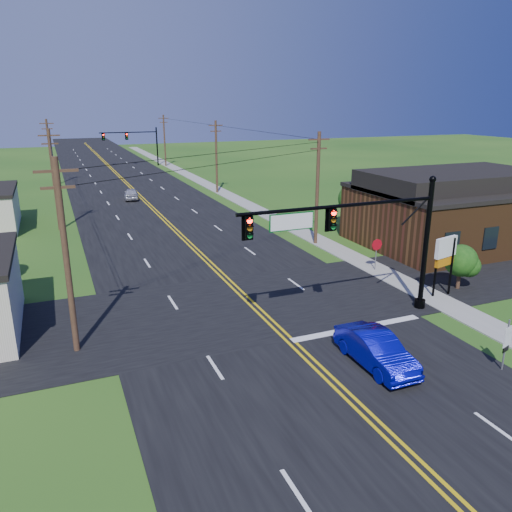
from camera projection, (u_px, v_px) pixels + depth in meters
name	position (u px, v px, depth m)	size (l,w,h in m)	color
ground	(371.00, 425.00, 18.03)	(260.00, 260.00, 0.00)	#204B15
road_main	(137.00, 195.00, 62.21)	(16.00, 220.00, 0.04)	black
road_cross	(249.00, 305.00, 28.63)	(70.00, 10.00, 0.04)	black
sidewalk	(245.00, 203.00, 57.18)	(2.00, 160.00, 0.08)	gray
signal_mast_main	(357.00, 234.00, 25.27)	(11.30, 0.60, 7.48)	black
signal_mast_far	(132.00, 141.00, 88.99)	(10.98, 0.60, 7.48)	black
brick_building	(451.00, 215.00, 40.49)	(14.20, 11.20, 4.70)	#523017
utility_pole_left_a	(66.00, 255.00, 22.03)	(1.80, 0.28, 9.00)	#3B271B
utility_pole_left_b	(54.00, 178.00, 44.12)	(1.80, 0.28, 9.00)	#3B271B
utility_pole_left_c	(50.00, 151.00, 67.98)	(1.80, 0.28, 9.00)	#3B271B
utility_pole_right_a	(317.00, 187.00, 39.63)	(1.80, 0.28, 9.00)	#3B271B
utility_pole_right_b	(216.00, 156.00, 62.61)	(1.80, 0.28, 9.00)	#3B271B
utility_pole_right_c	(165.00, 140.00, 89.12)	(1.80, 0.28, 9.00)	#3B271B
tree_right_back	(354.00, 199.00, 46.04)	(3.00, 3.00, 4.10)	#3B271B
shrub_corner	(461.00, 261.00, 30.59)	(2.00, 2.00, 2.86)	#3B271B
blue_car	(376.00, 350.00, 21.85)	(1.60, 4.58, 1.51)	#070899
distant_car	(131.00, 194.00, 59.36)	(1.59, 3.95, 1.34)	silver
route_sign	(507.00, 341.00, 21.27)	(0.58, 0.21, 2.41)	slate
stop_sign	(377.00, 248.00, 34.02)	(0.81, 0.09, 2.28)	slate
pylon_sign	(445.00, 253.00, 29.26)	(1.78, 0.67, 3.65)	black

